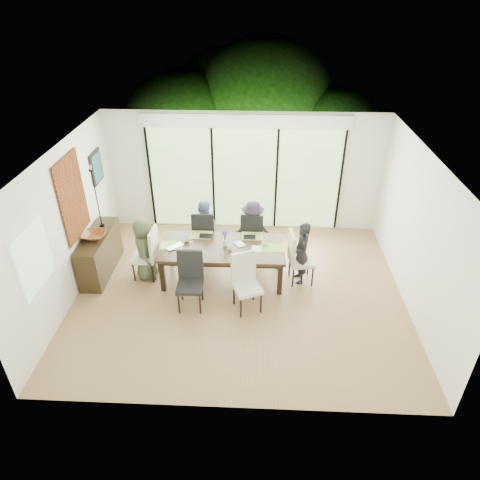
{
  "coord_description": "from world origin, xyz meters",
  "views": [
    {
      "loc": [
        0.3,
        -6.26,
        5.04
      ],
      "look_at": [
        0.0,
        0.25,
        1.0
      ],
      "focal_mm": 32.0,
      "sensor_mm": 36.0,
      "label": 1
    }
  ],
  "objects_px": {
    "chair_left_end": "(144,253)",
    "cup_c": "(265,243)",
    "person_left_end": "(145,249)",
    "person_far_left": "(204,228)",
    "person_right_end": "(301,253)",
    "cup_a": "(186,239)",
    "cup_b": "(230,248)",
    "laptop": "(176,248)",
    "chair_far_right": "(253,233)",
    "table_top": "(222,248)",
    "bowl": "(94,235)",
    "vase": "(225,243)",
    "chair_near_left": "(190,282)",
    "chair_far_left": "(204,232)",
    "chair_near_right": "(247,284)",
    "person_far_right": "(253,230)",
    "sideboard": "(100,253)",
    "chair_right_end": "(302,257)"
  },
  "relations": [
    {
      "from": "chair_right_end",
      "to": "chair_far_left",
      "type": "bearing_deg",
      "value": 59.21
    },
    {
      "from": "sideboard",
      "to": "chair_far_left",
      "type": "bearing_deg",
      "value": 20.07
    },
    {
      "from": "vase",
      "to": "chair_far_left",
      "type": "bearing_deg",
      "value": 122.01
    },
    {
      "from": "chair_left_end",
      "to": "sideboard",
      "type": "bearing_deg",
      "value": -94.32
    },
    {
      "from": "person_right_end",
      "to": "vase",
      "type": "height_order",
      "value": "person_right_end"
    },
    {
      "from": "bowl",
      "to": "chair_near_left",
      "type": "bearing_deg",
      "value": -25.12
    },
    {
      "from": "chair_near_left",
      "to": "sideboard",
      "type": "distance_m",
      "value": 2.17
    },
    {
      "from": "laptop",
      "to": "cup_a",
      "type": "height_order",
      "value": "cup_a"
    },
    {
      "from": "chair_far_right",
      "to": "person_right_end",
      "type": "distance_m",
      "value": 1.26
    },
    {
      "from": "person_right_end",
      "to": "bowl",
      "type": "height_order",
      "value": "person_right_end"
    },
    {
      "from": "chair_near_right",
      "to": "cup_b",
      "type": "bearing_deg",
      "value": 92.68
    },
    {
      "from": "person_right_end",
      "to": "cup_c",
      "type": "height_order",
      "value": "person_right_end"
    },
    {
      "from": "table_top",
      "to": "cup_a",
      "type": "bearing_deg",
      "value": 167.91
    },
    {
      "from": "person_far_right",
      "to": "cup_a",
      "type": "bearing_deg",
      "value": 26.19
    },
    {
      "from": "person_far_left",
      "to": "cup_a",
      "type": "xyz_separation_m",
      "value": [
        -0.25,
        -0.68,
        0.15
      ]
    },
    {
      "from": "chair_near_left",
      "to": "person_far_right",
      "type": "distance_m",
      "value": 2.0
    },
    {
      "from": "chair_left_end",
      "to": "chair_near_right",
      "type": "bearing_deg",
      "value": 70.22
    },
    {
      "from": "table_top",
      "to": "chair_near_right",
      "type": "relative_size",
      "value": 2.18
    },
    {
      "from": "chair_far_left",
      "to": "chair_near_right",
      "type": "distance_m",
      "value": 1.96
    },
    {
      "from": "chair_left_end",
      "to": "laptop",
      "type": "relative_size",
      "value": 3.33
    },
    {
      "from": "cup_c",
      "to": "person_right_end",
      "type": "bearing_deg",
      "value": -8.37
    },
    {
      "from": "chair_right_end",
      "to": "chair_far_right",
      "type": "height_order",
      "value": "same"
    },
    {
      "from": "vase",
      "to": "bowl",
      "type": "relative_size",
      "value": 0.26
    },
    {
      "from": "person_far_right",
      "to": "cup_b",
      "type": "relative_size",
      "value": 12.9
    },
    {
      "from": "person_left_end",
      "to": "chair_far_left",
      "type": "bearing_deg",
      "value": -61.56
    },
    {
      "from": "chair_near_right",
      "to": "person_right_end",
      "type": "relative_size",
      "value": 0.85
    },
    {
      "from": "chair_left_end",
      "to": "chair_far_left",
      "type": "bearing_deg",
      "value": 132.72
    },
    {
      "from": "table_top",
      "to": "sideboard",
      "type": "xyz_separation_m",
      "value": [
        -2.42,
        0.13,
        -0.28
      ]
    },
    {
      "from": "person_far_right",
      "to": "bowl",
      "type": "bearing_deg",
      "value": 12.72
    },
    {
      "from": "laptop",
      "to": "cup_c",
      "type": "distance_m",
      "value": 1.66
    },
    {
      "from": "vase",
      "to": "cup_a",
      "type": "xyz_separation_m",
      "value": [
        -0.75,
        0.1,
        -0.01
      ]
    },
    {
      "from": "chair_left_end",
      "to": "cup_b",
      "type": "bearing_deg",
      "value": 90.26
    },
    {
      "from": "chair_near_right",
      "to": "person_far_right",
      "type": "bearing_deg",
      "value": 66.56
    },
    {
      "from": "chair_far_right",
      "to": "chair_left_end",
      "type": "bearing_deg",
      "value": 26.3
    },
    {
      "from": "chair_left_end",
      "to": "cup_c",
      "type": "distance_m",
      "value": 2.31
    },
    {
      "from": "cup_a",
      "to": "cup_b",
      "type": "height_order",
      "value": "cup_a"
    },
    {
      "from": "person_left_end",
      "to": "person_far_left",
      "type": "distance_m",
      "value": 1.32
    },
    {
      "from": "person_left_end",
      "to": "person_right_end",
      "type": "xyz_separation_m",
      "value": [
        2.96,
        0.0,
        0.0
      ]
    },
    {
      "from": "person_far_right",
      "to": "vase",
      "type": "relative_size",
      "value": 10.75
    },
    {
      "from": "person_left_end",
      "to": "person_far_left",
      "type": "relative_size",
      "value": 1.0
    },
    {
      "from": "table_top",
      "to": "bowl",
      "type": "bearing_deg",
      "value": 179.29
    },
    {
      "from": "laptop",
      "to": "chair_near_right",
      "type": "bearing_deg",
      "value": -73.14
    },
    {
      "from": "laptop",
      "to": "cup_b",
      "type": "distance_m",
      "value": 1.0
    },
    {
      "from": "laptop",
      "to": "person_left_end",
      "type": "bearing_deg",
      "value": 127.54
    },
    {
      "from": "chair_right_end",
      "to": "laptop",
      "type": "bearing_deg",
      "value": 85.2
    },
    {
      "from": "person_far_left",
      "to": "table_top",
      "type": "bearing_deg",
      "value": 125.61
    },
    {
      "from": "vase",
      "to": "cup_b",
      "type": "relative_size",
      "value": 1.2
    },
    {
      "from": "chair_near_left",
      "to": "person_far_right",
      "type": "height_order",
      "value": "person_far_right"
    },
    {
      "from": "chair_near_left",
      "to": "person_right_end",
      "type": "height_order",
      "value": "person_right_end"
    },
    {
      "from": "person_left_end",
      "to": "person_right_end",
      "type": "distance_m",
      "value": 2.96
    }
  ]
}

